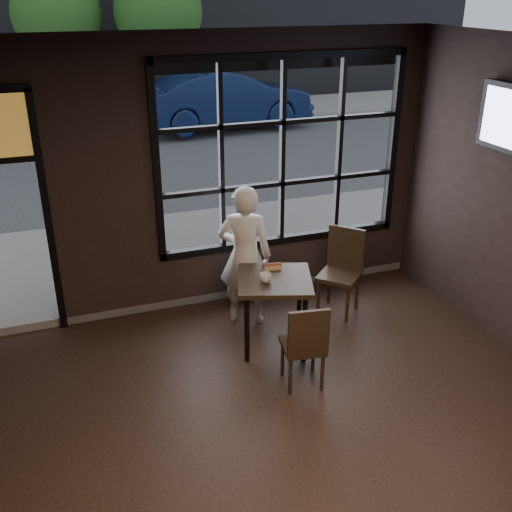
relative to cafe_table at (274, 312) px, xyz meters
name	(u,v)px	position (x,y,z in m)	size (l,w,h in m)	color
ceiling	(328,70)	(-0.64, -2.29, 2.80)	(6.00, 7.00, 0.02)	black
window_frame	(282,153)	(0.56, 1.21, 1.39)	(3.06, 0.12, 2.28)	black
street_asphalt	(69,80)	(-0.64, 21.71, -0.43)	(60.00, 41.00, 0.04)	#545456
cafe_table	(274,312)	(0.00, 0.00, 0.00)	(0.76, 0.76, 0.82)	black
chair_near	(303,343)	(0.01, -0.72, 0.04)	(0.39, 0.39, 0.91)	black
chair_window	(339,273)	(0.99, 0.43, 0.10)	(0.44, 0.44, 1.02)	black
man	(245,256)	(-0.12, 0.62, 0.42)	(0.60, 0.40, 1.66)	silver
hotdog	(272,267)	(0.05, 0.21, 0.44)	(0.20, 0.08, 0.06)	tan
cup	(266,278)	(-0.12, -0.05, 0.46)	(0.12, 0.12, 0.10)	silver
navy_car	(225,98)	(2.66, 10.36, 0.44)	(1.60, 4.58, 1.51)	#0F1C43
tree_left	(57,15)	(-1.23, 13.02, 2.46)	(2.39, 2.39, 4.08)	#332114
tree_right	(158,12)	(1.43, 12.46, 2.51)	(2.43, 2.43, 4.15)	#332114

